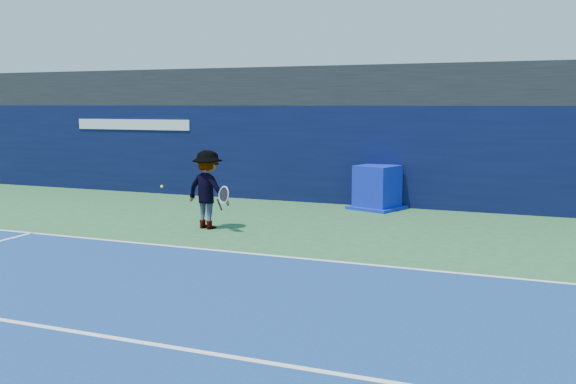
# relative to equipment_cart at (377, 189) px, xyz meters

# --- Properties ---
(ground) EXTENTS (80.00, 80.00, 0.00)m
(ground) POSITION_rel_equipment_cart_xyz_m (-1.74, -9.58, -0.58)
(ground) COLOR #2C6235
(ground) RESTS_ON ground
(baseline) EXTENTS (24.00, 0.10, 0.01)m
(baseline) POSITION_rel_equipment_cart_xyz_m (-1.74, -6.58, -0.57)
(baseline) COLOR white
(baseline) RESTS_ON ground
(service_line) EXTENTS (24.00, 0.10, 0.01)m
(service_line) POSITION_rel_equipment_cart_xyz_m (-1.74, -11.58, -0.57)
(service_line) COLOR white
(service_line) RESTS_ON ground
(stadium_band) EXTENTS (36.00, 3.00, 1.20)m
(stadium_band) POSITION_rel_equipment_cart_xyz_m (-1.74, 1.92, 3.02)
(stadium_band) COLOR black
(stadium_band) RESTS_ON back_wall_assembly
(back_wall_assembly) EXTENTS (36.00, 1.03, 3.00)m
(back_wall_assembly) POSITION_rel_equipment_cart_xyz_m (-1.75, 0.92, 0.92)
(back_wall_assembly) COLOR #090F33
(back_wall_assembly) RESTS_ON ground
(equipment_cart) EXTENTS (1.69, 1.69, 1.28)m
(equipment_cart) POSITION_rel_equipment_cart_xyz_m (0.00, 0.00, 0.00)
(equipment_cart) COLOR #0C1AB4
(equipment_cart) RESTS_ON ground
(tennis_player) EXTENTS (1.45, 0.97, 1.93)m
(tennis_player) POSITION_rel_equipment_cart_xyz_m (-3.15, -4.45, 0.38)
(tennis_player) COLOR silver
(tennis_player) RESTS_ON ground
(tennis_ball) EXTENTS (0.07, 0.07, 0.07)m
(tennis_ball) POSITION_rel_equipment_cart_xyz_m (-4.33, -4.69, 0.43)
(tennis_ball) COLOR #EAF41B
(tennis_ball) RESTS_ON ground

